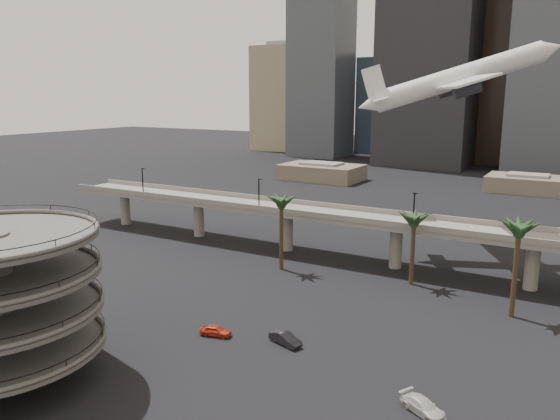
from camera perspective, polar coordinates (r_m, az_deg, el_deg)
The scene contains 9 objects.
ground at distance 61.27m, azimuth -16.71°, elevation -18.00°, with size 700.00×700.00×0.00m, color black.
overpass at distance 101.37m, azimuth 6.20°, elevation -1.07°, with size 130.00×9.30×14.70m.
palm_trees at distance 86.13m, azimuth 11.96°, elevation -0.81°, with size 42.40×10.40×14.00m.
low_buildings at distance 182.72m, azimuth 19.49°, elevation 2.72°, with size 135.00×27.50×6.80m.
skyline at distance 254.08m, azimuth 25.41°, elevation 14.26°, with size 269.00×86.00×123.45m.
airborne_jet at distance 109.59m, azimuth 18.02°, elevation 12.92°, with size 35.47×33.01×14.97m.
car_a at distance 71.49m, azimuth -6.73°, elevation -12.41°, with size 1.62×4.03×1.37m, color red.
car_b at distance 68.79m, azimuth 0.55°, elevation -13.28°, with size 1.58×4.54×1.50m, color black.
car_c at distance 57.43m, azimuth 14.73°, elevation -19.23°, with size 2.02×4.98×1.44m, color silver.
Camera 1 is at (40.00, -35.32, 30.11)m, focal length 35.00 mm.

